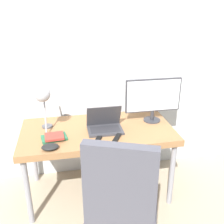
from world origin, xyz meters
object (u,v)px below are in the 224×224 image
laptop (105,125)px  game_controller (50,147)px  office_chair (122,204)px  desk_lamp (43,97)px  book_stack (54,137)px  monitor (153,97)px

laptop → game_controller: bearing=-152.3°
office_chair → laptop: bearing=88.1°
game_controller → office_chair: bearing=-52.1°
desk_lamp → book_stack: bearing=-55.2°
book_stack → game_controller: (-0.03, -0.16, 0.00)m
game_controller → laptop: bearing=27.7°
game_controller → book_stack: bearing=79.2°
monitor → game_controller: size_ratio=3.95×
monitor → office_chair: monitor is taller
laptop → desk_lamp: 0.62m
desk_lamp → game_controller: 0.44m
monitor → book_stack: size_ratio=2.36×
book_stack → office_chair: bearing=-60.3°
monitor → game_controller: bearing=-159.2°
desk_lamp → book_stack: (0.07, -0.10, -0.35)m
laptop → desk_lamp: size_ratio=0.70×
monitor → desk_lamp: size_ratio=1.20×
laptop → desk_lamp: (-0.54, 0.00, 0.32)m
desk_lamp → game_controller: desk_lamp is taller
laptop → book_stack: (-0.47, -0.10, -0.03)m
laptop → monitor: bearing=13.3°
desk_lamp → laptop: bearing=-0.2°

